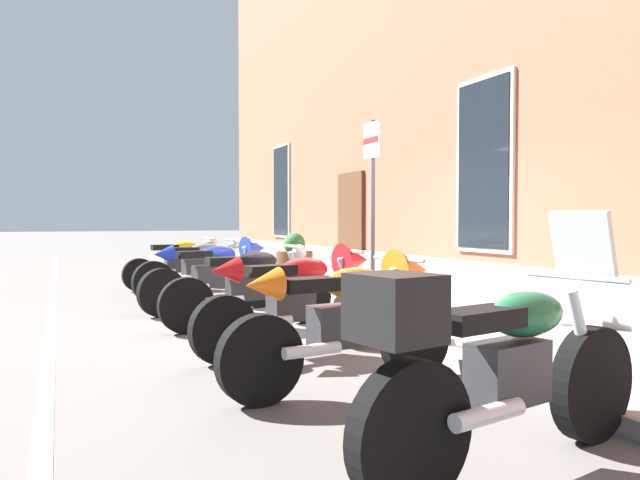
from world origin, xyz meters
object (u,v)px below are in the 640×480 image
(motorcycle_yellow_naked, at_px, (181,264))
(motorcycle_red_sport, at_px, (303,294))
(motorcycle_orange_sport, at_px, (352,315))
(parking_sign, at_px, (372,189))
(motorcycle_blue_sport, at_px, (217,271))
(motorcycle_green_touring, at_px, (501,366))
(motorcycle_grey_naked, at_px, (201,270))
(motorcycle_black_naked, at_px, (251,287))
(barrel_planter, at_px, (294,264))

(motorcycle_yellow_naked, distance_m, motorcycle_red_sport, 6.02)
(motorcycle_orange_sport, bearing_deg, parking_sign, 148.57)
(motorcycle_yellow_naked, distance_m, motorcycle_blue_sport, 3.03)
(motorcycle_green_touring, bearing_deg, motorcycle_yellow_naked, 179.56)
(motorcycle_grey_naked, bearing_deg, motorcycle_black_naked, -0.30)
(parking_sign, xyz_separation_m, barrel_planter, (-3.59, 0.34, -1.18))
(motorcycle_orange_sport, distance_m, barrel_planter, 6.42)
(motorcycle_yellow_naked, xyz_separation_m, motorcycle_black_naked, (4.48, 0.01, 0.01))
(motorcycle_yellow_naked, distance_m, motorcycle_grey_naked, 1.61)
(motorcycle_orange_sport, bearing_deg, barrel_planter, 162.83)
(motorcycle_black_naked, xyz_separation_m, motorcycle_red_sport, (1.54, 0.06, 0.09))
(motorcycle_grey_naked, height_order, motorcycle_green_touring, motorcycle_green_touring)
(motorcycle_black_naked, bearing_deg, motorcycle_green_touring, -0.96)
(motorcycle_yellow_naked, bearing_deg, motorcycle_red_sport, 0.60)
(motorcycle_grey_naked, relative_size, motorcycle_orange_sport, 1.07)
(motorcycle_blue_sport, bearing_deg, motorcycle_yellow_naked, 179.09)
(motorcycle_blue_sport, height_order, motorcycle_black_naked, motorcycle_blue_sport)
(motorcycle_black_naked, bearing_deg, motorcycle_yellow_naked, -179.91)
(motorcycle_grey_naked, height_order, motorcycle_blue_sport, motorcycle_blue_sport)
(motorcycle_yellow_naked, bearing_deg, parking_sign, 17.30)
(motorcycle_orange_sport, xyz_separation_m, barrel_planter, (-6.14, 1.90, -0.07))
(motorcycle_black_naked, bearing_deg, parking_sign, 78.04)
(motorcycle_black_naked, bearing_deg, motorcycle_blue_sport, -177.80)
(motorcycle_yellow_naked, bearing_deg, motorcycle_blue_sport, -0.91)
(motorcycle_grey_naked, xyz_separation_m, motorcycle_black_naked, (2.87, -0.02, -0.00))
(motorcycle_black_naked, distance_m, barrel_planter, 3.75)
(motorcycle_grey_naked, height_order, motorcycle_orange_sport, motorcycle_orange_sport)
(barrel_planter, bearing_deg, motorcycle_green_touring, -13.66)
(motorcycle_grey_naked, distance_m, motorcycle_orange_sport, 5.73)
(motorcycle_orange_sport, distance_m, parking_sign, 3.18)
(motorcycle_red_sport, height_order, motorcycle_orange_sport, same)
(motorcycle_blue_sport, relative_size, motorcycle_green_touring, 1.00)
(motorcycle_red_sport, height_order, parking_sign, parking_sign)
(motorcycle_black_naked, distance_m, parking_sign, 1.94)
(motorcycle_grey_naked, height_order, motorcycle_red_sport, motorcycle_red_sport)
(motorcycle_blue_sport, xyz_separation_m, motorcycle_black_naked, (1.44, 0.06, -0.09))
(motorcycle_blue_sport, distance_m, parking_sign, 2.59)
(motorcycle_grey_naked, xyz_separation_m, motorcycle_blue_sport, (1.42, -0.07, 0.08))
(motorcycle_black_naked, relative_size, motorcycle_red_sport, 1.02)
(motorcycle_grey_naked, height_order, parking_sign, parking_sign)
(motorcycle_yellow_naked, bearing_deg, motorcycle_orange_sport, -0.48)
(motorcycle_grey_naked, distance_m, parking_sign, 3.70)
(motorcycle_red_sport, distance_m, parking_sign, 2.19)
(motorcycle_green_touring, bearing_deg, motorcycle_blue_sport, 179.80)
(motorcycle_black_naked, height_order, motorcycle_red_sport, motorcycle_red_sport)
(motorcycle_black_naked, bearing_deg, motorcycle_orange_sport, -1.38)
(motorcycle_black_naked, xyz_separation_m, parking_sign, (0.31, 1.48, 1.20))
(motorcycle_red_sport, xyz_separation_m, barrel_planter, (-4.82, 1.77, -0.07))
(motorcycle_yellow_naked, height_order, parking_sign, parking_sign)
(motorcycle_blue_sport, relative_size, motorcycle_red_sport, 0.99)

